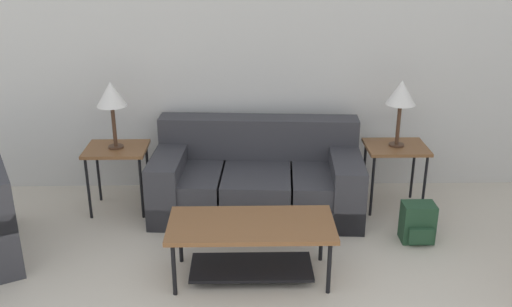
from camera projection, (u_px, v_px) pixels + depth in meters
wall_back at (259, 62)px, 5.57m from camera, size 8.88×0.06×2.60m
couch at (257, 180)px, 5.40m from camera, size 1.98×1.08×0.82m
coffee_table at (251, 237)px, 4.28m from camera, size 1.24×0.57×0.46m
side_table_left at (117, 155)px, 5.29m from camera, size 0.56×0.46×0.63m
side_table_right at (396, 153)px, 5.34m from camera, size 0.56×0.46×0.63m
table_lamp_left at (111, 96)px, 5.09m from camera, size 0.27×0.27×0.62m
table_lamp_right at (401, 94)px, 5.13m from camera, size 0.27×0.27×0.62m
backpack at (418, 223)px, 4.86m from camera, size 0.27×0.27×0.34m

